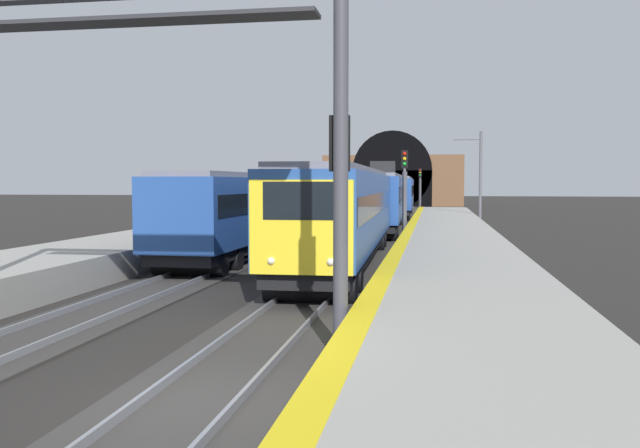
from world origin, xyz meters
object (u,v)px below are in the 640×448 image
(train_main_approaching, at_px, (383,199))
(railway_signal_near, at_px, (340,211))
(train_adjacent_platform, at_px, (297,202))
(railway_signal_mid, at_px, (405,186))
(railway_signal_far, at_px, (420,185))
(catenary_mast_near, at_px, (480,178))
(overhead_signal_gantry, at_px, (123,73))

(train_main_approaching, relative_size, railway_signal_near, 12.85)
(train_adjacent_platform, distance_m, railway_signal_near, 29.14)
(railway_signal_mid, bearing_deg, train_adjacent_platform, -99.48)
(railway_signal_near, bearing_deg, railway_signal_far, -180.00)
(railway_signal_near, bearing_deg, catenary_mast_near, 172.60)
(train_adjacent_platform, distance_m, railway_signal_mid, 6.84)
(railway_signal_far, bearing_deg, catenary_mast_near, 9.86)
(train_adjacent_platform, distance_m, catenary_mast_near, 16.13)
(train_main_approaching, height_order, railway_signal_far, railway_signal_far)
(railway_signal_mid, relative_size, catenary_mast_near, 0.73)
(railway_signal_near, relative_size, overhead_signal_gantry, 0.52)
(railway_signal_near, xyz_separation_m, catenary_mast_near, (39.27, -5.10, 0.88))
(overhead_signal_gantry, bearing_deg, railway_signal_mid, -8.75)
(railway_signal_near, height_order, railway_signal_mid, railway_signal_mid)
(train_main_approaching, bearing_deg, railway_signal_far, 175.80)
(train_adjacent_platform, height_order, railway_signal_near, railway_signal_near)
(train_main_approaching, height_order, train_adjacent_platform, train_main_approaching)
(catenary_mast_near, bearing_deg, train_main_approaching, 128.28)
(railway_signal_near, relative_size, railway_signal_mid, 0.88)
(railway_signal_far, bearing_deg, train_adjacent_platform, -9.42)
(train_main_approaching, xyz_separation_m, overhead_signal_gantry, (-34.06, 2.45, 3.26))
(overhead_signal_gantry, bearing_deg, train_adjacent_platform, 4.90)
(railway_signal_near, distance_m, overhead_signal_gantry, 5.01)
(railway_signal_mid, distance_m, railway_signal_far, 41.34)
(railway_signal_near, height_order, catenary_mast_near, catenary_mast_near)
(railway_signal_near, bearing_deg, overhead_signal_gantry, -87.12)
(railway_signal_near, xyz_separation_m, railway_signal_far, (68.58, -0.00, 0.23))
(train_main_approaching, height_order, railway_signal_near, train_main_approaching)
(railway_signal_near, distance_m, railway_signal_far, 68.58)
(catenary_mast_near, bearing_deg, railway_signal_mid, 157.03)
(overhead_signal_gantry, bearing_deg, railway_signal_near, -87.12)
(railway_signal_far, bearing_deg, railway_signal_mid, 0.00)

